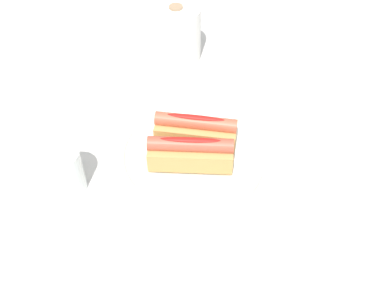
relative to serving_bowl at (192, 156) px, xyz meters
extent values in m
plane|color=beige|center=(0.01, -0.02, -0.02)|extent=(2.40, 2.40, 0.00)
cylinder|color=silver|center=(0.00, 0.00, 0.00)|extent=(0.27, 0.27, 0.02)
torus|color=silver|center=(0.00, 0.00, 0.01)|extent=(0.27, 0.27, 0.01)
cube|color=tan|center=(-0.01, -0.03, 0.03)|extent=(0.16, 0.09, 0.04)
cylinder|color=#B24C38|center=(-0.01, -0.03, 0.06)|extent=(0.15, 0.06, 0.03)
ellipsoid|color=red|center=(-0.01, -0.03, 0.07)|extent=(0.11, 0.04, 0.01)
cube|color=tan|center=(0.01, 0.03, 0.03)|extent=(0.16, 0.10, 0.04)
cylinder|color=#BC563D|center=(0.01, 0.03, 0.06)|extent=(0.15, 0.08, 0.03)
ellipsoid|color=red|center=(0.01, 0.03, 0.07)|extent=(0.11, 0.05, 0.01)
cylinder|color=white|center=(-0.23, -0.02, 0.03)|extent=(0.07, 0.07, 0.09)
cylinder|color=silver|center=(-0.23, -0.02, 0.02)|extent=(0.06, 0.06, 0.06)
cylinder|color=white|center=(0.03, 0.33, 0.05)|extent=(0.11, 0.11, 0.13)
cylinder|color=#997A5B|center=(0.03, 0.33, 0.12)|extent=(0.03, 0.03, 0.00)
camera|label=1|loc=(-0.11, -0.56, 0.65)|focal=43.38mm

